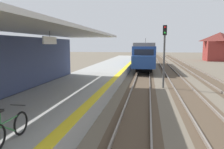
{
  "coord_description": "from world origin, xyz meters",
  "views": [
    {
      "loc": [
        2.44,
        -1.31,
        3.61
      ],
      "look_at": [
        0.62,
        9.96,
        2.1
      ],
      "focal_mm": 36.07,
      "sensor_mm": 36.0,
      "label": 1
    }
  ],
  "objects_px": {
    "bicycle_beside_commuter": "(10,129)",
    "rail_signal_post": "(164,50)",
    "distant_trackside_house": "(219,46)",
    "approaching_train": "(145,54)"
  },
  "relations": [
    {
      "from": "distant_trackside_house",
      "to": "approaching_train",
      "type": "bearing_deg",
      "value": -131.72
    },
    {
      "from": "bicycle_beside_commuter",
      "to": "distant_trackside_house",
      "type": "bearing_deg",
      "value": 68.19
    },
    {
      "from": "distant_trackside_house",
      "to": "bicycle_beside_commuter",
      "type": "bearing_deg",
      "value": -111.81
    },
    {
      "from": "bicycle_beside_commuter",
      "to": "rail_signal_post",
      "type": "bearing_deg",
      "value": 69.74
    },
    {
      "from": "approaching_train",
      "to": "rail_signal_post",
      "type": "relative_size",
      "value": 3.77
    },
    {
      "from": "rail_signal_post",
      "to": "distant_trackside_house",
      "type": "height_order",
      "value": "distant_trackside_house"
    },
    {
      "from": "bicycle_beside_commuter",
      "to": "approaching_train",
      "type": "bearing_deg",
      "value": 83.96
    },
    {
      "from": "approaching_train",
      "to": "bicycle_beside_commuter",
      "type": "bearing_deg",
      "value": -96.04
    },
    {
      "from": "approaching_train",
      "to": "rail_signal_post",
      "type": "height_order",
      "value": "rail_signal_post"
    },
    {
      "from": "bicycle_beside_commuter",
      "to": "rail_signal_post",
      "type": "xyz_separation_m",
      "value": [
        5.05,
        13.68,
        1.9
      ]
    }
  ]
}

